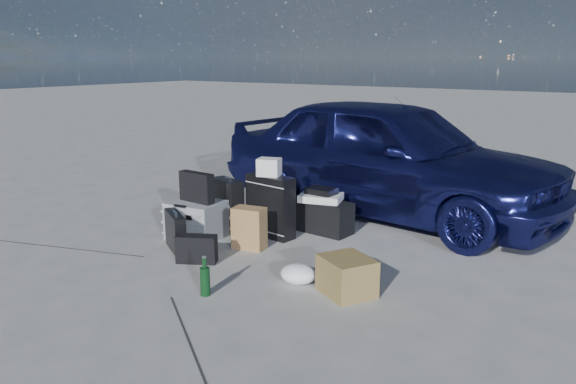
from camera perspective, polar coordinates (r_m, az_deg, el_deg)
The scene contains 16 objects.
ground at distance 5.29m, azimuth -7.80°, elevation -7.25°, with size 60.00×60.00×0.00m, color #AAAAA5.
car at distance 6.83m, azimuth 10.06°, elevation 3.64°, with size 1.69×4.20×1.43m, color navy.
pelican_case at distance 6.00m, azimuth -9.28°, elevation -2.80°, with size 0.54×0.44×0.39m, color gray.
laptop_bag at distance 5.91m, azimuth -9.27°, elevation 0.49°, with size 0.42×0.10×0.31m, color black.
briefcase at distance 5.67m, azimuth -11.37°, elevation -3.96°, with size 0.48×0.11×0.37m, color black.
suitcase_left at distance 6.18m, azimuth -6.11°, elevation -1.33°, with size 0.44×0.16×0.57m, color black.
suitcase_right at distance 5.94m, azimuth -1.79°, elevation -1.45°, with size 0.55×0.20×0.66m, color black.
white_carton at distance 5.86m, azimuth -1.93°, elevation 2.54°, with size 0.23×0.18×0.18m, color silver.
duffel_bag at distance 6.15m, azimuth 3.34°, elevation -2.46°, with size 0.70×0.30×0.35m, color black.
flat_box_white at distance 6.08m, azimuth 3.36°, elevation -0.56°, with size 0.44×0.33×0.08m, color silver.
flat_box_black at distance 6.07m, azimuth 3.42°, elevation 0.11°, with size 0.30×0.22×0.07m, color black.
kraft_bag at distance 5.60m, azimuth -3.96°, elevation -3.69°, with size 0.32×0.19×0.42m, color #B0814C.
cardboard_box at distance 4.59m, azimuth 5.99°, elevation -8.46°, with size 0.41×0.36×0.30m, color olive.
plastic_bag at distance 4.78m, azimuth 1.05°, elevation -8.32°, with size 0.31×0.26×0.17m, color white.
messenger_bag at distance 5.30m, azimuth -9.27°, elevation -5.74°, with size 0.37×0.14×0.26m, color black.
green_bottle at distance 4.58m, azimuth -8.44°, elevation -8.48°, with size 0.08×0.08×0.32m, color black.
Camera 1 is at (3.37, -3.62, 1.87)m, focal length 35.00 mm.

